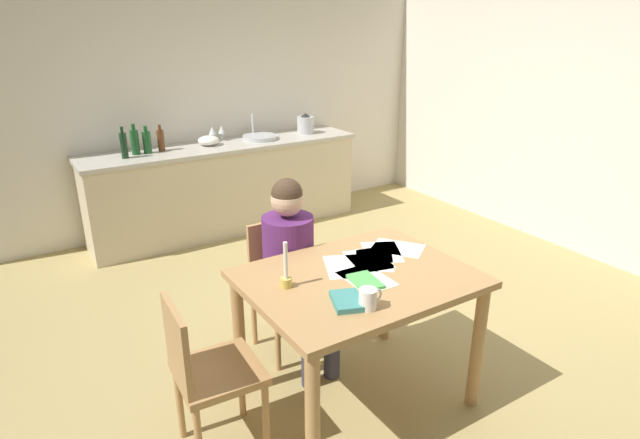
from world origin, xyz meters
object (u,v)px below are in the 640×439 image
bottle_sauce (161,140)px  wine_glass_by_kettle (212,131)px  book_cookery (347,301)px  mixing_bowl (209,140)px  bottle_oil (124,145)px  wine_glass_near_sink (221,130)px  chair_at_table (283,281)px  sink_unit (260,137)px  stovetop_kettle (305,124)px  bottle_wine_red (147,142)px  bottle_vinegar (135,142)px  coffee_mug (368,299)px  candlestick (286,275)px  chair_side_empty (206,371)px  book_magazine (365,281)px  dining_table (358,295)px  person_seated (294,261)px

bottle_sauce → wine_glass_by_kettle: bearing=11.2°
book_cookery → mixing_bowl: 3.17m
bottle_oil → wine_glass_near_sink: 1.04m
chair_at_table → sink_unit: size_ratio=2.39×
bottle_oil → mixing_bowl: 0.83m
bottle_oil → stovetop_kettle: bottle_oil is taller
bottle_wine_red → bottle_vinegar: bearing=172.8°
bottle_wine_red → wine_glass_by_kettle: size_ratio=1.65×
coffee_mug → candlestick: 0.45m
chair_side_empty → book_cookery: bearing=-23.2°
candlestick → chair_at_table: bearing=63.5°
chair_side_empty → wine_glass_by_kettle: size_ratio=5.67×
coffee_mug → wine_glass_near_sink: 3.41m
book_cookery → sink_unit: bearing=92.3°
book_magazine → bottle_sauce: (-0.14, 3.02, 0.20)m
sink_unit → coffee_mug: bearing=-107.6°
dining_table → book_magazine: book_magazine is taller
chair_side_empty → wine_glass_near_sink: bearing=65.6°
chair_at_table → book_cookery: size_ratio=4.38×
bottle_oil → sink_unit: bearing=2.8°
chair_at_table → bottle_oil: size_ratio=3.02×
dining_table → coffee_mug: size_ratio=9.43×
chair_at_table → book_magazine: chair_at_table is taller
candlestick → stovetop_kettle: stovetop_kettle is taller
dining_table → chair_side_empty: bearing=175.9°
bottle_oil → wine_glass_by_kettle: (0.92, 0.21, -0.01)m
chair_at_table → sink_unit: sink_unit is taller
chair_side_empty → bottle_oil: 2.84m
sink_unit → chair_side_empty: bearing=-121.1°
book_magazine → stovetop_kettle: (1.42, 2.98, 0.19)m
chair_at_table → candlestick: size_ratio=3.46×
candlestick → bottle_wine_red: bearing=88.2°
book_cookery → wine_glass_near_sink: bearing=98.9°
dining_table → chair_at_table: size_ratio=1.39×
chair_at_table → coffee_mug: bearing=-94.4°
coffee_mug → stovetop_kettle: bearing=63.9°
wine_glass_near_sink → wine_glass_by_kettle: (-0.10, 0.00, 0.00)m
bottle_sauce → stovetop_kettle: (1.56, -0.04, -0.01)m
dining_table → bottle_wine_red: (-0.30, 2.91, 0.33)m
bottle_wine_red → wine_glass_near_sink: bottle_wine_red is taller
person_seated → sink_unit: (0.94, 2.35, 0.24)m
coffee_mug → bottle_oil: (-0.36, 3.13, 0.17)m
candlestick → wine_glass_near_sink: 3.08m
dining_table → person_seated: (-0.09, 0.55, 0.00)m
book_magazine → bottle_wine_red: bottle_wine_red is taller
chair_side_empty → coffee_mug: size_ratio=6.89×
candlestick → bottle_wine_red: size_ratio=0.98×
person_seated → coffee_mug: bearing=-95.2°
coffee_mug → bottle_sauce: bottle_sauce is taller
bottle_sauce → wine_glass_by_kettle: bottle_sauce is taller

